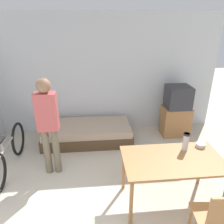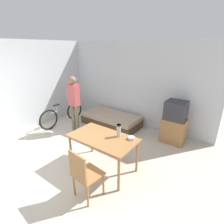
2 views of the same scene
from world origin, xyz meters
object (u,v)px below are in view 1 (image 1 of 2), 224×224
at_px(tv, 176,112).
at_px(mate_bowl, 201,145).
at_px(dining_table, 172,164).
at_px(bicycle, 9,154).
at_px(thermos_flask, 186,141).
at_px(person_standing, 48,121).
at_px(wooden_chair, 219,220).
at_px(daybed, 88,133).

distance_m(tv, mate_bowl, 1.80).
distance_m(dining_table, bicycle, 2.80).
xyz_separation_m(tv, thermos_flask, (-0.58, -1.81, 0.34)).
distance_m(person_standing, thermos_flask, 2.17).
xyz_separation_m(wooden_chair, person_standing, (-2.06, 1.70, 0.48)).
xyz_separation_m(thermos_flask, mate_bowl, (0.27, 0.06, -0.12)).
bearing_deg(person_standing, tv, 23.32).
bearing_deg(person_standing, thermos_flask, -18.04).
bearing_deg(daybed, mate_bowl, -43.64).
relative_size(tv, wooden_chair, 1.24).
height_order(dining_table, person_standing, person_standing).
distance_m(thermos_flask, mate_bowl, 0.30).
xyz_separation_m(wooden_chair, mate_bowl, (0.27, 1.09, 0.26)).
height_order(wooden_chair, bicycle, wooden_chair).
distance_m(bicycle, thermos_flask, 3.00).
distance_m(person_standing, mate_bowl, 2.43).
bearing_deg(thermos_flask, daybed, 130.53).
height_order(tv, bicycle, tv).
xyz_separation_m(dining_table, bicycle, (-2.59, 1.00, -0.34)).
relative_size(wooden_chair, thermos_flask, 3.52).
height_order(dining_table, wooden_chair, wooden_chair).
bearing_deg(bicycle, tv, 16.66).
bearing_deg(mate_bowl, bicycle, 166.73).
bearing_deg(daybed, tv, 2.84).
bearing_deg(dining_table, tv, 67.66).
height_order(daybed, person_standing, person_standing).
height_order(daybed, mate_bowl, mate_bowl).
bearing_deg(bicycle, thermos_flask, -15.55).
bearing_deg(bicycle, person_standing, -8.63).
relative_size(wooden_chair, mate_bowl, 6.75).
relative_size(dining_table, thermos_flask, 5.14).
xyz_separation_m(tv, bicycle, (-3.42, -1.02, -0.24)).
distance_m(tv, bicycle, 3.58).
bearing_deg(tv, mate_bowl, -99.99).
bearing_deg(daybed, wooden_chair, -61.95).
distance_m(dining_table, thermos_flask, 0.40).
distance_m(dining_table, mate_bowl, 0.60).
bearing_deg(thermos_flask, wooden_chair, -90.10).
distance_m(daybed, mate_bowl, 2.47).
xyz_separation_m(tv, dining_table, (-0.83, -2.02, 0.10)).
relative_size(person_standing, mate_bowl, 12.22).
bearing_deg(bicycle, daybed, 33.85).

